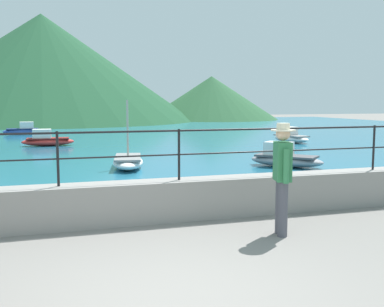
# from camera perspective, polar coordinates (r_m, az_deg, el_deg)

# --- Properties ---
(ground_plane) EXTENTS (120.00, 120.00, 0.00)m
(ground_plane) POSITION_cam_1_polar(r_m,az_deg,el_deg) (5.07, -2.94, -17.73)
(ground_plane) COLOR slate
(promenade_wall) EXTENTS (20.00, 0.56, 0.70)m
(promenade_wall) POSITION_cam_1_polar(r_m,az_deg,el_deg) (7.95, -8.76, -6.12)
(promenade_wall) COLOR gray
(promenade_wall) RESTS_ON ground
(railing) EXTENTS (18.44, 0.04, 0.90)m
(railing) POSITION_cam_1_polar(r_m,az_deg,el_deg) (7.80, -8.88, 0.92)
(railing) COLOR black
(railing) RESTS_ON promenade_wall
(lake_water) EXTENTS (64.00, 44.32, 0.06)m
(lake_water) POSITION_cam_1_polar(r_m,az_deg,el_deg) (30.41, -15.21, 2.44)
(lake_water) COLOR #236B89
(lake_water) RESTS_ON ground
(hill_main) EXTENTS (31.70, 31.70, 10.96)m
(hill_main) POSITION_cam_1_polar(r_m,az_deg,el_deg) (50.44, -18.11, 10.08)
(hill_main) COLOR #1E4C2D
(hill_main) RESTS_ON ground
(hill_secondary) EXTENTS (14.94, 14.94, 4.85)m
(hill_secondary) POSITION_cam_1_polar(r_m,az_deg,el_deg) (51.60, 2.44, 6.91)
(hill_secondary) COLOR #285633
(hill_secondary) RESTS_ON ground
(person_walking) EXTENTS (0.38, 0.55, 1.75)m
(person_walking) POSITION_cam_1_polar(r_m,az_deg,el_deg) (7.20, 11.17, -2.41)
(person_walking) COLOR #4C4C56
(person_walking) RESTS_ON ground
(boat_0) EXTENTS (2.32, 0.96, 0.76)m
(boat_0) POSITION_cam_1_polar(r_m,az_deg,el_deg) (21.85, -17.63, 1.62)
(boat_0) COLOR red
(boat_0) RESTS_ON lake_water
(boat_1) EXTENTS (2.22, 2.30, 0.76)m
(boat_1) POSITION_cam_1_polar(r_m,az_deg,el_deg) (14.49, 11.49, -0.55)
(boat_1) COLOR gray
(boat_1) RESTS_ON lake_water
(boat_2) EXTENTS (1.31, 2.43, 2.06)m
(boat_2) POSITION_cam_1_polar(r_m,az_deg,el_deg) (14.01, -7.97, -0.99)
(boat_2) COLOR white
(boat_2) RESTS_ON lake_water
(boat_3) EXTENTS (1.33, 2.43, 0.76)m
(boat_3) POSITION_cam_1_polar(r_m,az_deg,el_deg) (23.13, 12.17, 2.04)
(boat_3) COLOR white
(boat_3) RESTS_ON lake_water
(boat_5) EXTENTS (2.34, 1.00, 0.76)m
(boat_5) POSITION_cam_1_polar(r_m,az_deg,el_deg) (29.91, -20.26, 2.77)
(boat_5) COLOR #2D4C9E
(boat_5) RESTS_ON lake_water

